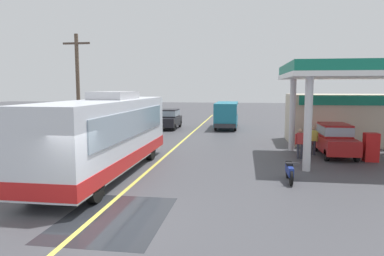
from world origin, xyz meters
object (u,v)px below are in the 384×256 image
object	(u,v)px
coach_bus_main	(107,136)
pedestrian_near_pump	(313,139)
car_trailing_behind_bus	(169,118)
motorcycle_parked_forecourt	(289,171)
car_at_pump	(335,138)
pedestrian_by_shop	(300,142)
minibus_opposing_lane	(227,113)

from	to	relation	value
coach_bus_main	pedestrian_near_pump	world-z (taller)	coach_bus_main
car_trailing_behind_bus	motorcycle_parked_forecourt	bearing A→B (deg)	-63.45
coach_bus_main	car_at_pump	bearing A→B (deg)	28.17
motorcycle_parked_forecourt	pedestrian_by_shop	size ratio (longest dim) A/B	1.08
coach_bus_main	pedestrian_near_pump	xyz separation A→B (m)	(9.98, 6.02, -0.79)
coach_bus_main	pedestrian_near_pump	distance (m)	11.69
minibus_opposing_lane	motorcycle_parked_forecourt	distance (m)	19.26
car_at_pump	motorcycle_parked_forecourt	size ratio (longest dim) A/B	2.33
car_trailing_behind_bus	car_at_pump	bearing A→B (deg)	-43.76
car_at_pump	pedestrian_by_shop	distance (m)	2.40
coach_bus_main	motorcycle_parked_forecourt	size ratio (longest dim) A/B	6.13
minibus_opposing_lane	pedestrian_near_pump	size ratio (longest dim) A/B	3.69
car_at_pump	pedestrian_near_pump	world-z (taller)	car_at_pump
coach_bus_main	motorcycle_parked_forecourt	bearing A→B (deg)	-1.17
car_at_pump	pedestrian_near_pump	distance (m)	1.17
car_at_pump	minibus_opposing_lane	size ratio (longest dim) A/B	0.69
coach_bus_main	pedestrian_near_pump	size ratio (longest dim) A/B	6.65
pedestrian_near_pump	car_trailing_behind_bus	xyz separation A→B (m)	(-10.89, 11.49, 0.08)
motorcycle_parked_forecourt	car_trailing_behind_bus	xyz separation A→B (m)	(-8.83, 17.68, 0.57)
pedestrian_by_shop	car_trailing_behind_bus	size ratio (longest dim) A/B	0.40
coach_bus_main	pedestrian_near_pump	bearing A→B (deg)	31.09
minibus_opposing_lane	pedestrian_by_shop	bearing A→B (deg)	-71.45
pedestrian_near_pump	car_at_pump	bearing A→B (deg)	-2.43
minibus_opposing_lane	pedestrian_by_shop	world-z (taller)	minibus_opposing_lane
minibus_opposing_lane	car_trailing_behind_bus	distance (m)	5.45
motorcycle_parked_forecourt	pedestrian_near_pump	xyz separation A→B (m)	(2.05, 6.18, 0.49)
minibus_opposing_lane	pedestrian_by_shop	xyz separation A→B (m)	(4.69, -13.97, -0.54)
minibus_opposing_lane	car_at_pump	bearing A→B (deg)	-62.08
car_at_pump	car_trailing_behind_bus	xyz separation A→B (m)	(-12.05, 11.54, 0.00)
coach_bus_main	pedestrian_by_shop	distance (m)	10.28
coach_bus_main	pedestrian_by_shop	xyz separation A→B (m)	(9.07, 4.76, -0.79)
motorcycle_parked_forecourt	pedestrian_by_shop	xyz separation A→B (m)	(1.14, 4.93, 0.49)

